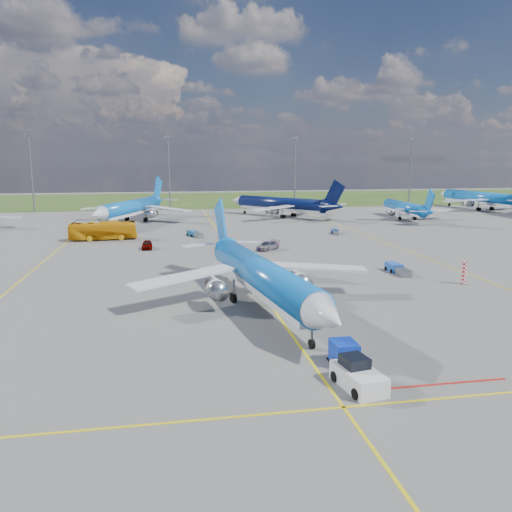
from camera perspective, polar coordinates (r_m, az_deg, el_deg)
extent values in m
plane|color=#5A5A58|center=(51.63, 2.38, -6.61)|extent=(400.00, 400.00, 0.00)
cube|color=#2D4719|center=(198.94, -6.96, 6.44)|extent=(400.00, 80.00, 0.01)
cube|color=gold|center=(80.30, -2.21, -0.20)|extent=(0.25, 160.00, 0.02)
cube|color=gold|center=(33.82, 9.96, -16.66)|extent=(60.00, 0.25, 0.02)
cube|color=gold|center=(91.49, -22.07, 0.38)|extent=(0.25, 120.00, 0.02)
cube|color=gold|center=(98.22, 14.58, 1.51)|extent=(0.25, 120.00, 0.02)
cube|color=#A5140F|center=(38.65, 20.46, -13.55)|extent=(10.00, 0.25, 0.02)
cylinder|color=slate|center=(162.93, -24.27, 8.43)|extent=(0.50, 0.50, 22.00)
cube|color=slate|center=(163.01, -24.59, 12.40)|extent=(2.20, 0.50, 0.80)
cylinder|color=slate|center=(158.11, -9.91, 9.18)|extent=(0.50, 0.50, 22.00)
cube|color=slate|center=(158.18, -10.04, 13.27)|extent=(2.20, 0.50, 0.80)
cylinder|color=slate|center=(163.25, 4.46, 9.36)|extent=(0.50, 0.50, 22.00)
cube|color=slate|center=(163.32, 4.52, 13.33)|extent=(2.20, 0.50, 0.80)
cylinder|color=slate|center=(177.49, 17.23, 9.04)|extent=(0.50, 0.50, 22.00)
cube|color=slate|center=(177.55, 17.44, 12.68)|extent=(2.20, 0.50, 0.80)
cylinder|color=red|center=(68.43, 22.65, -1.76)|extent=(0.50, 0.50, 3.00)
cube|color=silver|center=(36.31, 11.65, -13.55)|extent=(2.97, 4.65, 1.34)
cube|color=black|center=(36.42, 11.19, -11.86)|extent=(1.94, 2.11, 0.93)
cube|color=slate|center=(38.45, 9.52, -12.20)|extent=(0.68, 2.48, 0.21)
cube|color=#0C2DAE|center=(39.84, 10.03, -10.85)|extent=(1.83, 2.28, 1.80)
imported|color=orange|center=(102.40, -17.09, 2.78)|extent=(13.21, 4.13, 3.62)
imported|color=#999999|center=(90.28, -12.35, 1.28)|extent=(1.83, 4.43, 1.50)
imported|color=#999999|center=(89.38, -3.06, 1.32)|extent=(4.39, 2.29, 1.18)
imported|color=#999999|center=(87.16, 1.35, 1.20)|extent=(5.24, 5.16, 1.52)
cube|color=#1C4EAA|center=(73.05, 15.49, -1.25)|extent=(1.58, 2.88, 1.21)
cube|color=slate|center=(70.58, 16.50, -1.82)|extent=(1.35, 2.22, 0.99)
cube|color=#17548A|center=(103.65, -7.27, 2.58)|extent=(2.41, 3.02, 1.13)
cube|color=slate|center=(101.32, -6.58, 2.34)|extent=(1.97, 2.38, 0.92)
cube|color=#184B92|center=(107.88, 8.99, 2.81)|extent=(1.69, 2.49, 0.96)
cube|color=slate|center=(105.66, 9.13, 2.59)|extent=(1.41, 1.94, 0.79)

